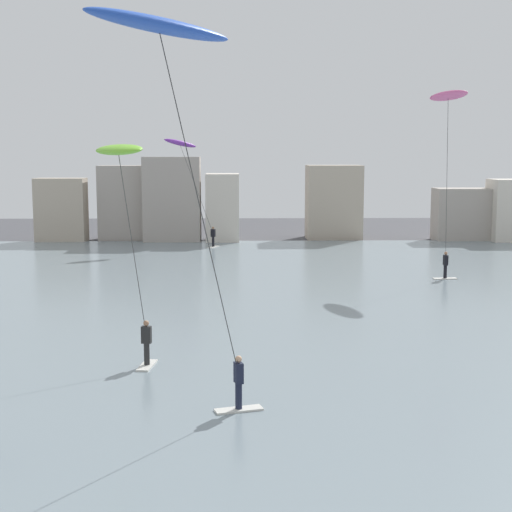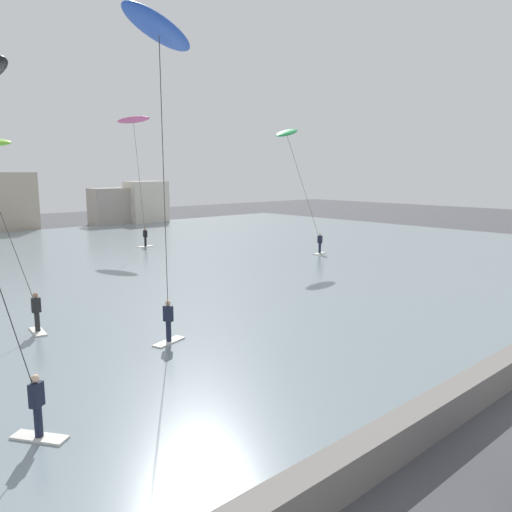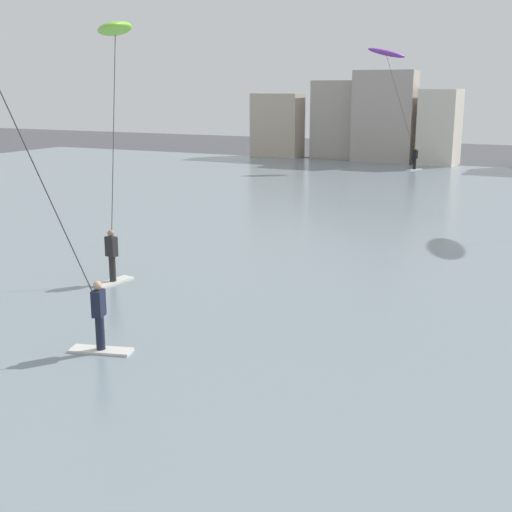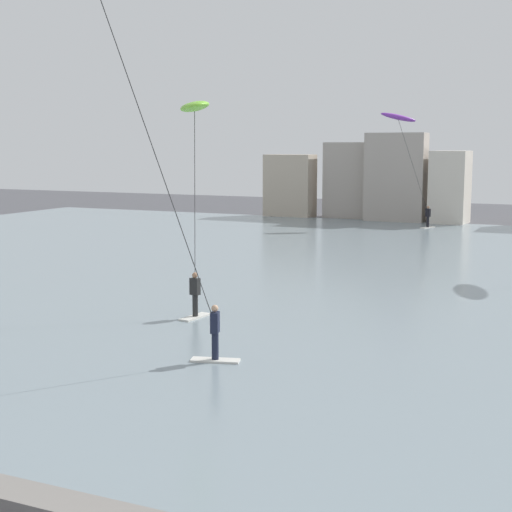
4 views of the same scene
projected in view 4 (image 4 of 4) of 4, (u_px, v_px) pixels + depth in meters
name	position (u px, v px, depth m)	size (l,w,h in m)	color
water_bay	(440.00, 279.00, 35.59)	(84.00, 52.00, 0.10)	gray
kitesurfer_purple	(402.00, 130.00, 57.35)	(4.42, 2.19, 8.70)	silver
kitesurfer_lime	(195.00, 122.00, 28.73)	(2.88, 4.65, 7.86)	silver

